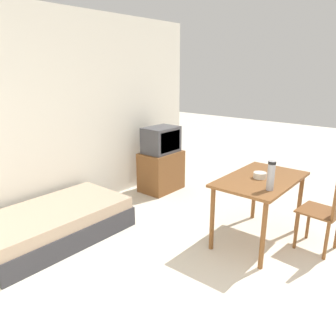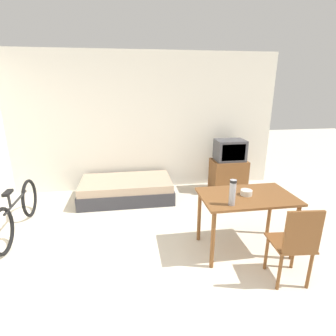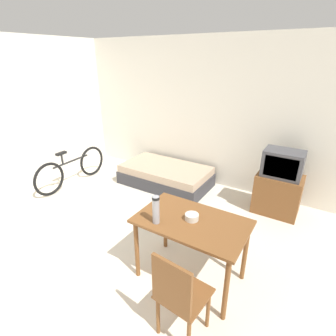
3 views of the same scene
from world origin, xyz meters
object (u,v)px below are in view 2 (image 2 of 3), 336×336
tv (229,168)px  bicycle (18,212)px  thermos_flask (233,191)px  dining_table (246,203)px  mate_bowl (246,193)px  daybed (127,189)px  wooden_chair (295,242)px

tv → bicycle: 3.76m
tv → thermos_flask: size_ratio=3.48×
dining_table → mate_bowl: bearing=127.0°
dining_table → mate_bowl: (-0.01, 0.01, 0.14)m
dining_table → mate_bowl: mate_bowl is taller
mate_bowl → daybed: bearing=129.2°
bicycle → thermos_flask: (2.77, -1.13, 0.61)m
thermos_flask → dining_table: bearing=37.6°
tv → dining_table: 2.04m
thermos_flask → wooden_chair: bearing=-41.0°
wooden_chair → daybed: bearing=124.4°
tv → thermos_flask: (-0.84, -2.18, 0.45)m
bicycle → thermos_flask: bearing=-22.2°
thermos_flask → mate_bowl: thermos_flask is taller
dining_table → thermos_flask: size_ratio=3.82×
daybed → bicycle: bicycle is taller
daybed → tv: size_ratio=1.63×
wooden_chair → bicycle: size_ratio=0.56×
wooden_chair → bicycle: wooden_chair is taller
daybed → mate_bowl: 2.45m
daybed → tv: bearing=2.9°
dining_table → wooden_chair: wooden_chair is taller
wooden_chair → thermos_flask: (-0.53, 0.46, 0.41)m
daybed → bicycle: 1.83m
thermos_flask → mate_bowl: 0.40m
mate_bowl → tv: bearing=74.3°
tv → wooden_chair: size_ratio=1.13×
tv → wooden_chair: (-0.30, -2.64, 0.04)m
daybed → dining_table: 2.43m
daybed → wooden_chair: size_ratio=1.84×
thermos_flask → tv: bearing=69.1°
bicycle → mate_bowl: mate_bowl is taller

